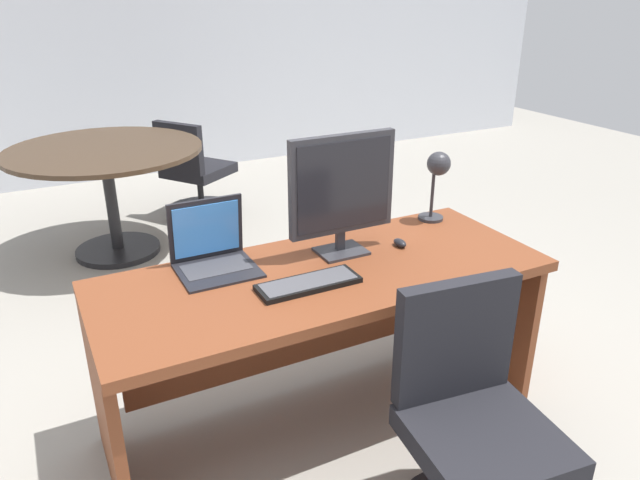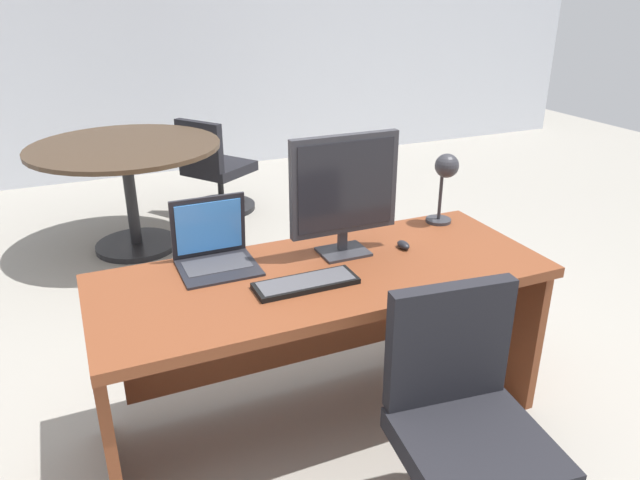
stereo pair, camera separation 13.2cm
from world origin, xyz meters
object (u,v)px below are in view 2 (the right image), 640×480
object	(u,v)px
meeting_table	(127,171)
monitor	(344,189)
keyboard	(306,283)
laptop	(213,244)
mouse	(403,245)
desk	(319,308)
desk_lamp	(445,174)
meeting_chair_near	(215,175)
office_chair	(464,448)

from	to	relation	value
meeting_table	monitor	bearing A→B (deg)	-73.38
keyboard	meeting_table	xyz separation A→B (m)	(-0.38, 2.33, -0.16)
monitor	laptop	size ratio (longest dim) A/B	1.66
monitor	meeting_table	bearing A→B (deg)	106.62
keyboard	mouse	size ratio (longest dim) A/B	5.25
monitor	desk	bearing A→B (deg)	-151.60
monitor	laptop	distance (m)	0.58
laptop	meeting_table	world-z (taller)	laptop
monitor	desk_lamp	distance (m)	0.58
desk	monitor	size ratio (longest dim) A/B	3.56
desk	laptop	distance (m)	0.51
meeting_chair_near	keyboard	bearing A→B (deg)	-97.16
mouse	keyboard	bearing A→B (deg)	-163.66
meeting_chair_near	office_chair	bearing A→B (deg)	-90.88
office_chair	meeting_chair_near	size ratio (longest dim) A/B	1.12
mouse	desk_lamp	world-z (taller)	desk_lamp
mouse	meeting_chair_near	world-z (taller)	meeting_chair_near
monitor	meeting_chair_near	xyz separation A→B (m)	(0.10, 2.63, -0.70)
desk	keyboard	world-z (taller)	keyboard
meeting_table	office_chair	bearing A→B (deg)	-77.05
office_chair	meeting_table	xyz separation A→B (m)	(-0.68, 2.96, 0.22)
meeting_table	meeting_chair_near	xyz separation A→B (m)	(0.73, 0.51, -0.27)
mouse	meeting_chair_near	distance (m)	2.73
mouse	desk	bearing A→B (deg)	-177.19
desk	keyboard	size ratio (longest dim) A/B	4.57
desk	laptop	size ratio (longest dim) A/B	5.90
desk	laptop	xyz separation A→B (m)	(-0.38, 0.21, 0.27)
keyboard	meeting_chair_near	size ratio (longest dim) A/B	0.50
meeting_chair_near	meeting_table	bearing A→B (deg)	-145.06
meeting_table	mouse	bearing A→B (deg)	-67.82
monitor	office_chair	size ratio (longest dim) A/B	0.57
desk_lamp	mouse	bearing A→B (deg)	-150.50
desk	laptop	world-z (taller)	laptop
desk	keyboard	distance (m)	0.27
mouse	desk_lamp	xyz separation A→B (m)	(0.32, 0.18, 0.22)
laptop	desk_lamp	size ratio (longest dim) A/B	0.90
desk_lamp	meeting_chair_near	distance (m)	2.64
monitor	meeting_table	xyz separation A→B (m)	(-0.63, 2.12, -0.43)
keyboard	mouse	world-z (taller)	mouse
monitor	mouse	xyz separation A→B (m)	(0.26, -0.06, -0.27)
monitor	desk_lamp	size ratio (longest dim) A/B	1.49
desk	meeting_table	size ratio (longest dim) A/B	1.39
laptop	keyboard	xyz separation A→B (m)	(0.26, -0.34, -0.07)
desk	desk_lamp	bearing A→B (deg)	15.44
desk	mouse	world-z (taller)	mouse
office_chair	mouse	bearing A→B (deg)	74.96
desk_lamp	keyboard	bearing A→B (deg)	-158.35
desk_lamp	monitor	bearing A→B (deg)	-168.22
mouse	meeting_table	xyz separation A→B (m)	(-0.89, 2.18, -0.16)
monitor	mouse	size ratio (longest dim) A/B	6.74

